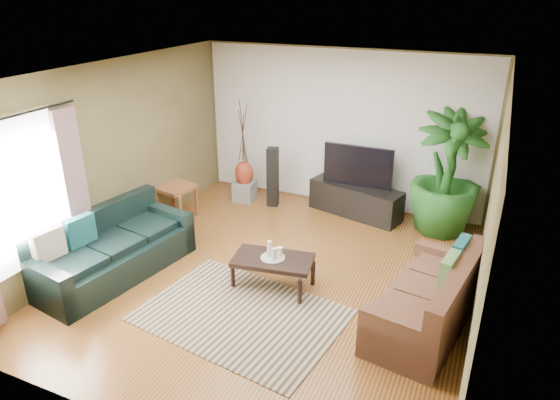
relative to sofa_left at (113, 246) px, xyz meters
The scene contains 27 objects.
floor 2.19m from the sofa_left, 21.40° to the left, with size 5.50×5.50×0.00m, color olive.
ceiling 3.13m from the sofa_left, 21.40° to the left, with size 5.50×5.50×0.00m, color white.
wall_back 4.17m from the sofa_left, 60.44° to the left, with size 5.00×5.00×0.00m, color brown.
wall_front 2.96m from the sofa_left, 44.42° to the right, with size 5.00×5.00×0.00m, color brown.
wall_left 1.31m from the sofa_left, 122.22° to the left, with size 5.50×5.50×0.00m, color brown.
wall_right 4.67m from the sofa_left, ahead, with size 5.50×5.50×0.00m, color brown.
backwall_panel 4.16m from the sofa_left, 60.37° to the left, with size 4.90×4.90×0.00m, color white.
window_pane 1.36m from the sofa_left, 120.25° to the right, with size 1.80×1.80×0.00m, color white.
curtain_far 0.84m from the sofa_left, behind, with size 0.08×0.35×2.20m, color gray.
curtain_rod 2.09m from the sofa_left, 117.56° to the right, with size 0.03×0.03×1.90m, color black.
sofa_left is the anchor object (origin of this frame).
sofa_right 4.04m from the sofa_left, ahead, with size 1.85×0.83×0.85m, color brown.
area_rug 2.05m from the sofa_left, ahead, with size 2.31×1.64×0.01m, color tan.
coffee_table 2.17m from the sofa_left, 15.80° to the left, with size 1.01×0.55×0.41m, color black.
candle_tray 2.16m from the sofa_left, 15.80° to the left, with size 0.31×0.31×0.01m, color #9B9A96.
candle_tall 2.12m from the sofa_left, 17.03° to the left, with size 0.06×0.06×0.20m, color beige.
candle_mid 2.19m from the sofa_left, 14.51° to the left, with size 0.06×0.06×0.16m, color beige.
candle_short 2.25m from the sofa_left, 16.79° to the left, with size 0.06×0.06×0.13m, color #EBE6C7.
tv_stand 4.00m from the sofa_left, 52.28° to the left, with size 1.58×0.47×0.53m, color black.
television 4.03m from the sofa_left, 52.46° to the left, with size 1.16×0.06×0.68m, color black.
speaker_left 3.12m from the sofa_left, 71.47° to the left, with size 0.19×0.21×1.05m, color black.
speaker_right 4.34m from the sofa_left, 49.27° to the left, with size 0.17×0.19×0.96m, color black.
potted_plant 4.99m from the sofa_left, 39.16° to the left, with size 1.08×1.08×1.92m, color #1D541C.
plant_pot 4.97m from the sofa_left, 39.16° to the left, with size 0.36×0.36×0.28m, color black.
pedestal 2.98m from the sofa_left, 81.49° to the left, with size 0.36×0.36×0.36m, color gray.
vase 2.97m from the sofa_left, 81.49° to the left, with size 0.33×0.33×0.46m, color maroon.
side_table 1.83m from the sofa_left, 97.71° to the left, with size 0.55×0.55×0.58m, color brown.
Camera 1 is at (2.40, -5.23, 3.63)m, focal length 32.00 mm.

